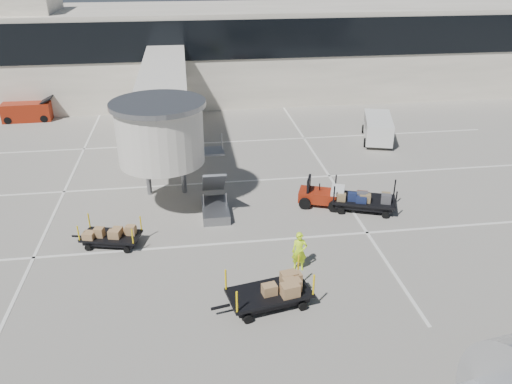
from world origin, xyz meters
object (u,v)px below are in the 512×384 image
box_cart_far (111,237)px  baggage_tug (322,196)px  minivan (378,126)px  suitcase_cart (364,200)px  belt_loader (28,112)px  ground_worker (299,251)px  box_cart_near (270,293)px

box_cart_far → baggage_tug: bearing=28.1°
box_cart_far → minivan: minivan is taller
suitcase_cart → belt_loader: bearing=158.9°
minivan → ground_worker: bearing=-104.7°
box_cart_far → minivan: bearing=49.2°
box_cart_far → box_cart_near: bearing=-24.6°
box_cart_near → box_cart_far: box_cart_near is taller
ground_worker → minivan: 18.11m
suitcase_cart → box_cart_far: suitcase_cart is taller
baggage_tug → ground_worker: bearing=-93.5°
belt_loader → suitcase_cart: bearing=-42.1°
ground_worker → belt_loader: bearing=136.2°
suitcase_cart → baggage_tug: bearing=176.8°
suitcase_cart → ground_worker: 6.84m
ground_worker → belt_loader: size_ratio=0.45×
suitcase_cart → minivan: (4.66, 10.54, 0.46)m
box_cart_near → box_cart_far: (-6.77, 5.47, -0.09)m
baggage_tug → suitcase_cart: 2.27m
ground_worker → belt_loader: 29.71m
minivan → suitcase_cart: bearing=-97.4°
baggage_tug → suitcase_cart: bearing=-2.3°
box_cart_far → belt_loader: (-9.07, 20.84, 0.26)m
box_cart_near → ground_worker: ground_worker is taller
suitcase_cart → box_cart_near: suitcase_cart is taller
ground_worker → minivan: (9.35, 15.51, 0.12)m
baggage_tug → ground_worker: ground_worker is taller
ground_worker → box_cart_far: bearing=169.6°
baggage_tug → belt_loader: (-20.11, 18.15, 0.17)m
box_cart_far → ground_worker: size_ratio=1.85×
ground_worker → suitcase_cart: bearing=56.7°
box_cart_near → baggage_tug: bearing=51.0°
box_cart_near → ground_worker: size_ratio=2.23×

